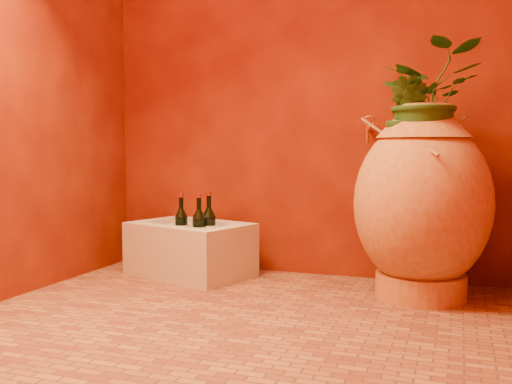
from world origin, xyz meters
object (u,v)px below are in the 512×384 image
at_px(wine_bottle_b, 199,230).
at_px(wine_bottle_c, 209,228).
at_px(wine_bottle_a, 181,228).
at_px(stone_basin, 190,250).
at_px(wall_tap, 369,128).
at_px(amphora, 422,203).

bearing_deg(wine_bottle_b, wine_bottle_c, 55.65).
bearing_deg(wine_bottle_a, wine_bottle_c, 0.50).
height_order(wine_bottle_a, wine_bottle_b, wine_bottle_b).
height_order(stone_basin, wine_bottle_b, wine_bottle_b).
height_order(stone_basin, wall_tap, wall_tap).
bearing_deg(wine_bottle_c, wall_tap, 14.62).
distance_m(amphora, stone_basin, 1.35).
xyz_separation_m(stone_basin, wine_bottle_b, (0.09, -0.07, 0.14)).
xyz_separation_m(wine_bottle_a, wine_bottle_b, (0.14, -0.05, 0.00)).
relative_size(amphora, stone_basin, 1.23).
xyz_separation_m(amphora, wine_bottle_a, (-1.35, 0.05, -0.19)).
relative_size(wine_bottle_c, wall_tap, 2.13).
distance_m(stone_basin, wall_tap, 1.24).
bearing_deg(wall_tap, wine_bottle_b, -162.77).
distance_m(amphora, wine_bottle_a, 1.37).
bearing_deg(wine_bottle_a, wine_bottle_b, -20.77).
xyz_separation_m(stone_basin, wall_tap, (0.99, 0.21, 0.71)).
bearing_deg(wall_tap, amphora, -42.11).
height_order(wine_bottle_b, wall_tap, wall_tap).
bearing_deg(stone_basin, amphora, -3.13).
xyz_separation_m(wine_bottle_a, wine_bottle_c, (0.18, 0.00, 0.01)).
distance_m(wine_bottle_a, wine_bottle_b, 0.15).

